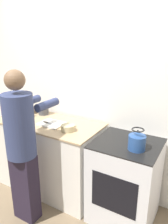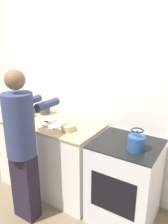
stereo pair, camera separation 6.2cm
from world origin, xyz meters
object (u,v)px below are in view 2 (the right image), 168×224
(person, at_px, (22,143))
(bowl_prep, at_px, (68,128))
(kettle, at_px, (136,142))
(canister_jar, at_px, (45,109))
(oven, at_px, (124,182))
(knife, at_px, (50,122))
(cutting_board, at_px, (52,123))

(person, bearing_deg, bowl_prep, 60.11)
(kettle, bearing_deg, canister_jar, 168.14)
(oven, bearing_deg, knife, -176.78)
(oven, distance_m, cutting_board, 1.05)
(oven, xyz_separation_m, person, (-0.91, -0.54, 0.44))
(knife, relative_size, bowl_prep, 1.18)
(person, bearing_deg, knife, 95.23)
(cutting_board, relative_size, kettle, 1.41)
(person, bearing_deg, cutting_board, 92.39)
(kettle, bearing_deg, oven, 143.98)
(kettle, distance_m, bowl_prep, 0.78)
(oven, bearing_deg, canister_jar, 170.87)
(oven, distance_m, bowl_prep, 0.83)
(oven, bearing_deg, person, -149.45)
(person, height_order, canister_jar, person)
(bowl_prep, relative_size, canister_jar, 1.07)
(person, distance_m, canister_jar, 0.82)
(knife, xyz_separation_m, kettle, (1.07, -0.03, 0.04))
(person, relative_size, knife, 9.01)
(cutting_board, height_order, canister_jar, canister_jar)
(person, height_order, knife, person)
(cutting_board, height_order, knife, knife)
(person, distance_m, knife, 0.49)
(knife, distance_m, kettle, 1.08)
(cutting_board, xyz_separation_m, knife, (-0.02, -0.02, 0.01))
(oven, relative_size, kettle, 4.38)
(oven, xyz_separation_m, canister_jar, (-1.26, 0.20, 0.55))
(knife, xyz_separation_m, canister_jar, (-0.30, 0.26, 0.05))
(kettle, relative_size, bowl_prep, 1.34)
(cutting_board, bearing_deg, oven, 2.30)
(bowl_prep, xyz_separation_m, canister_jar, (-0.60, 0.30, 0.04))
(oven, distance_m, knife, 1.08)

